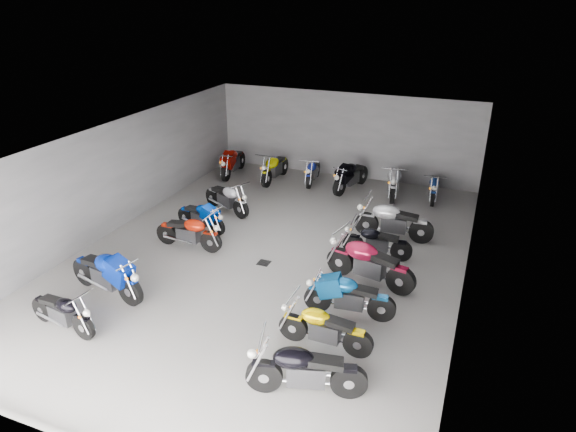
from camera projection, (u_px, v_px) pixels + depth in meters
name	position (u px, v px, depth m)	size (l,w,h in m)	color
ground	(271.00, 255.00, 14.02)	(14.00, 14.00, 0.00)	gray
wall_back	(345.00, 135.00, 19.31)	(10.00, 0.10, 3.20)	gray
wall_left	(115.00, 177.00, 15.07)	(0.10, 14.00, 3.20)	gray
wall_right	(472.00, 232.00, 11.67)	(0.10, 14.00, 3.20)	gray
ceiling	(270.00, 140.00, 12.71)	(10.00, 14.00, 0.04)	black
drain_grate	(264.00, 263.00, 13.59)	(0.32, 0.32, 0.01)	black
motorcycle_left_a	(62.00, 312.00, 10.78)	(1.86, 0.45, 0.82)	black
motorcycle_left_b	(107.00, 274.00, 11.99)	(2.31, 0.65, 1.02)	black
motorcycle_left_d	(189.00, 232.00, 14.20)	(2.04, 0.39, 0.90)	black
motorcycle_left_e	(201.00, 217.00, 15.27)	(1.82, 0.58, 0.81)	black
motorcycle_left_f	(227.00, 198.00, 16.50)	(1.94, 0.93, 0.90)	black
motorcycle_right_a	(305.00, 370.00, 9.03)	(2.13, 0.75, 0.96)	black
motorcycle_right_b	(324.00, 328.00, 10.23)	(1.98, 0.39, 0.87)	black
motorcycle_right_c	(348.00, 296.00, 11.25)	(2.05, 0.46, 0.90)	black
motorcycle_right_d	(369.00, 263.00, 12.45)	(2.33, 0.71, 1.03)	black
motorcycle_right_e	(376.00, 242.00, 13.74)	(1.88, 0.39, 0.83)	black
motorcycle_right_f	(393.00, 221.00, 14.72)	(2.27, 0.46, 1.00)	black
motorcycle_back_a	(233.00, 162.00, 19.80)	(0.49, 2.21, 0.97)	black
motorcycle_back_b	(275.00, 168.00, 19.16)	(0.43, 2.19, 0.96)	black
motorcycle_back_c	(313.00, 171.00, 19.03)	(0.44, 1.92, 0.84)	black
motorcycle_back_d	(351.00, 176.00, 18.31)	(0.73, 2.16, 0.97)	black
motorcycle_back_e	(394.00, 181.00, 17.81)	(0.54, 2.25, 0.99)	black
motorcycle_back_f	(434.00, 187.00, 17.51)	(0.43, 1.91, 0.84)	black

